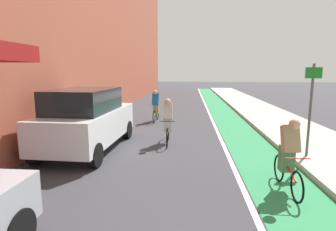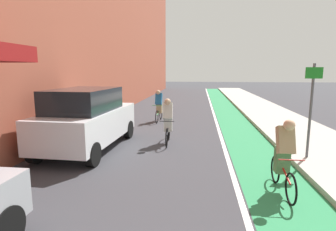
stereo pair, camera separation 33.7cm
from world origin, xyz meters
The scene contains 9 objects.
ground_plane centered at (0.00, 18.34, 0.00)m, with size 98.30×98.30×0.00m, color #38383D.
bike_lane_paint centered at (2.79, 20.34, 0.00)m, with size 1.60×44.68×0.00m, color #2D8451.
lane_divider_stripe centered at (1.89, 20.34, 0.00)m, with size 0.12×44.68×0.00m, color white.
sidewalk_right centered at (5.06, 20.34, 0.07)m, with size 2.95×44.68×0.14m, color #A8A59E.
parked_suv_white centered at (-2.54, 11.83, 1.02)m, with size 2.05×4.34×1.98m.
cyclist_mid centered at (2.79, 9.23, 0.84)m, with size 0.48×1.67×1.59m.
cyclist_trailing centered at (-0.05, 12.83, 0.85)m, with size 0.48×1.70×1.61m.
cyclist_far centered at (-0.99, 16.97, 0.81)m, with size 0.48×1.69×1.60m.
street_sign_post centered at (4.06, 11.32, 1.68)m, with size 0.44×0.07×2.59m.
Camera 1 is at (0.71, 3.56, 2.53)m, focal length 29.00 mm.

